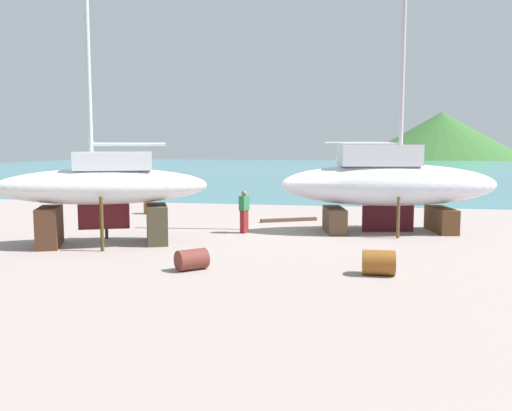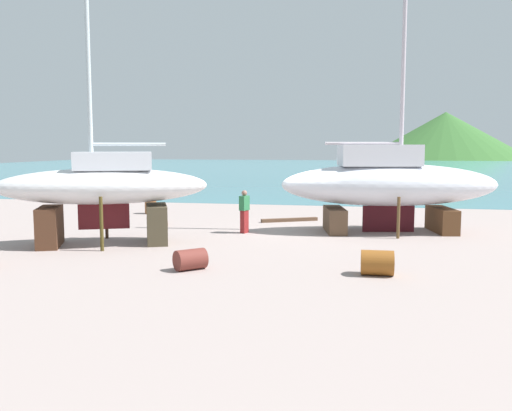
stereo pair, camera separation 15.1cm
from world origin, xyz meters
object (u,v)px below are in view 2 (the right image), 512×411
at_px(sailboat_large_starboard, 104,188).
at_px(barrel_rust_near, 151,206).
at_px(worker, 244,211).
at_px(barrel_tar_black, 377,263).
at_px(sailboat_far_slipway, 388,184).
at_px(barrel_tipped_left, 190,259).

height_order(sailboat_large_starboard, barrel_rust_near, sailboat_large_starboard).
xyz_separation_m(worker, barrel_rust_near, (-6.13, 5.21, -0.48)).
relative_size(worker, barrel_tar_black, 1.98).
distance_m(worker, barrel_rust_near, 8.06).
height_order(sailboat_large_starboard, worker, sailboat_large_starboard).
xyz_separation_m(sailboat_far_slipway, sailboat_large_starboard, (-9.91, -4.91, 0.03)).
distance_m(worker, barrel_tar_black, 8.17).
bearing_deg(barrel_tar_black, barrel_rust_near, 134.16).
distance_m(sailboat_large_starboard, barrel_tipped_left, 5.60).
relative_size(barrel_tipped_left, barrel_rust_near, 1.04).
bearing_deg(barrel_tar_black, worker, 128.74).
bearing_deg(sailboat_large_starboard, sailboat_far_slipway, -176.78).
bearing_deg(barrel_rust_near, barrel_tipped_left, -63.00).
xyz_separation_m(worker, barrel_tar_black, (5.10, -6.36, -0.55)).
relative_size(sailboat_far_slipway, barrel_tipped_left, 16.52).
bearing_deg(sailboat_far_slipway, barrel_tar_black, -105.06).
height_order(sailboat_large_starboard, barrel_tipped_left, sailboat_large_starboard).
bearing_deg(sailboat_far_slipway, barrel_rust_near, 151.04).
bearing_deg(barrel_rust_near, sailboat_large_starboard, -77.97).
relative_size(sailboat_large_starboard, barrel_rust_near, 14.28).
bearing_deg(barrel_tipped_left, barrel_tar_black, 4.06).
distance_m(sailboat_large_starboard, barrel_rust_near, 9.02).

